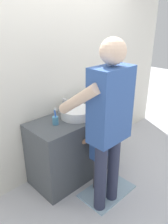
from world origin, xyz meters
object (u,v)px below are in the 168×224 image
Objects in this scene: toothbrush_cup at (55,120)px; child_toddler at (99,147)px; soap_bottle at (92,105)px; adult_parent at (108,116)px.

child_toddler is at bearing -52.37° from toothbrush_cup.
toothbrush_cup reaches higher than child_toddler.
soap_bottle is 0.17× the size of child_toddler.
toothbrush_cup is 0.62m from soap_bottle.
toothbrush_cup is at bearing 104.37° from adult_parent.
child_toddler is (-0.31, -0.42, -0.32)m from soap_bottle.
soap_bottle is 0.09× the size of adult_parent.
soap_bottle is (0.62, 0.02, 0.01)m from toothbrush_cup.
soap_bottle is at bearing 53.77° from child_toddler.
toothbrush_cup is at bearing 127.63° from child_toddler.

